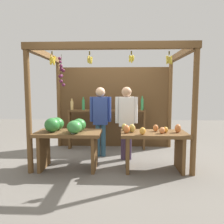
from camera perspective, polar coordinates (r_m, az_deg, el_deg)
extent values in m
plane|color=slate|center=(4.95, 0.09, -11.85)|extent=(12.00, 12.00, 0.00)
cylinder|color=brown|center=(4.12, -21.17, 0.59)|extent=(0.10, 0.10, 2.32)
cylinder|color=brown|center=(3.99, 20.95, 0.43)|extent=(0.10, 0.10, 2.32)
cylinder|color=brown|center=(5.91, -13.83, 2.33)|extent=(0.10, 0.10, 2.32)
cylinder|color=brown|center=(5.81, 15.00, 2.25)|extent=(0.10, 0.10, 2.32)
cube|color=brown|center=(3.84, -0.49, 17.10)|extent=(3.02, 0.12, 0.12)
cube|color=brown|center=(5.04, -17.24, 14.16)|extent=(0.12, 2.00, 0.12)
cube|color=brown|center=(4.94, 17.83, 14.33)|extent=(0.12, 2.00, 0.12)
cube|color=#52381E|center=(5.70, 0.48, 1.22)|extent=(2.92, 0.04, 2.09)
cylinder|color=brown|center=(4.02, 14.82, 14.82)|extent=(0.02, 0.02, 0.06)
ellipsoid|color=gold|center=(4.01, 15.22, 13.17)|extent=(0.04, 0.08, 0.15)
ellipsoid|color=gold|center=(4.03, 15.07, 13.11)|extent=(0.07, 0.07, 0.16)
ellipsoid|color=gold|center=(4.02, 14.61, 12.99)|extent=(0.09, 0.05, 0.15)
ellipsoid|color=gold|center=(4.00, 14.34, 13.21)|extent=(0.05, 0.08, 0.15)
ellipsoid|color=gold|center=(3.98, 14.37, 13.32)|extent=(0.07, 0.09, 0.16)
ellipsoid|color=gold|center=(3.97, 14.79, 13.21)|extent=(0.08, 0.04, 0.15)
ellipsoid|color=gold|center=(3.97, 15.25, 12.93)|extent=(0.08, 0.07, 0.16)
cylinder|color=brown|center=(3.93, -5.93, 15.17)|extent=(0.02, 0.02, 0.06)
ellipsoid|color=gold|center=(3.91, -5.50, 13.36)|extent=(0.04, 0.06, 0.14)
ellipsoid|color=gold|center=(3.95, -5.44, 13.40)|extent=(0.06, 0.05, 0.14)
ellipsoid|color=gold|center=(3.95, -6.11, 13.70)|extent=(0.05, 0.05, 0.14)
ellipsoid|color=gold|center=(3.92, -6.28, 13.58)|extent=(0.04, 0.06, 0.14)
ellipsoid|color=gold|center=(3.90, -6.12, 13.35)|extent=(0.08, 0.06, 0.14)
ellipsoid|color=gold|center=(3.89, -5.77, 13.53)|extent=(0.06, 0.05, 0.14)
cylinder|color=brown|center=(4.05, -15.51, 14.71)|extent=(0.02, 0.02, 0.06)
ellipsoid|color=gold|center=(4.03, -15.05, 12.76)|extent=(0.04, 0.09, 0.15)
ellipsoid|color=gold|center=(4.06, -14.90, 13.04)|extent=(0.08, 0.08, 0.16)
ellipsoid|color=gold|center=(4.08, -15.26, 13.14)|extent=(0.09, 0.04, 0.15)
ellipsoid|color=gold|center=(4.07, -15.67, 12.87)|extent=(0.07, 0.06, 0.16)
ellipsoid|color=gold|center=(4.04, -15.83, 12.86)|extent=(0.04, 0.09, 0.15)
ellipsoid|color=gold|center=(4.03, -15.83, 12.83)|extent=(0.06, 0.07, 0.16)
ellipsoid|color=gold|center=(4.02, -15.57, 13.26)|extent=(0.07, 0.04, 0.15)
ellipsoid|color=gold|center=(4.01, -15.26, 12.84)|extent=(0.06, 0.06, 0.16)
cylinder|color=brown|center=(3.90, 5.13, 15.25)|extent=(0.02, 0.02, 0.06)
ellipsoid|color=yellow|center=(3.89, 5.61, 13.92)|extent=(0.04, 0.05, 0.11)
ellipsoid|color=yellow|center=(3.91, 5.35, 13.45)|extent=(0.06, 0.05, 0.11)
ellipsoid|color=yellow|center=(3.92, 4.96, 13.91)|extent=(0.05, 0.04, 0.11)
ellipsoid|color=yellow|center=(3.89, 4.72, 13.58)|extent=(0.05, 0.07, 0.11)
ellipsoid|color=yellow|center=(3.87, 4.76, 14.00)|extent=(0.05, 0.06, 0.11)
ellipsoid|color=yellow|center=(3.85, 5.01, 13.82)|extent=(0.05, 0.04, 0.11)
ellipsoid|color=yellow|center=(3.87, 5.52, 14.05)|extent=(0.06, 0.06, 0.11)
cylinder|color=#4C422D|center=(4.30, -13.11, 10.97)|extent=(0.01, 0.01, 0.55)
sphere|color=#47142D|center=(4.32, -13.62, 13.54)|extent=(0.06, 0.06, 0.06)
sphere|color=#511938|center=(4.31, -13.47, 12.70)|extent=(0.06, 0.06, 0.06)
sphere|color=#511938|center=(4.32, -13.28, 11.74)|extent=(0.07, 0.07, 0.07)
sphere|color=#47142D|center=(4.31, -13.23, 10.96)|extent=(0.07, 0.07, 0.07)
sphere|color=#47142D|center=(4.30, -12.73, 10.59)|extent=(0.06, 0.06, 0.06)
sphere|color=#511938|center=(4.29, -13.48, 9.14)|extent=(0.07, 0.07, 0.07)
sphere|color=#601E42|center=(4.30, -13.19, 9.27)|extent=(0.06, 0.06, 0.06)
sphere|color=#511938|center=(4.26, -13.27, 7.88)|extent=(0.07, 0.07, 0.07)
sphere|color=#511938|center=(4.27, -12.66, 6.98)|extent=(0.06, 0.06, 0.06)
cube|color=brown|center=(4.20, -11.35, -5.48)|extent=(1.22, 0.64, 0.06)
cube|color=brown|center=(4.43, -17.52, -9.86)|extent=(0.06, 0.58, 0.66)
cube|color=brown|center=(4.20, -4.63, -10.45)|extent=(0.06, 0.58, 0.66)
ellipsoid|color=#2D7533|center=(4.18, -8.66, -3.38)|extent=(0.36, 0.36, 0.24)
ellipsoid|color=#38843D|center=(3.98, -9.85, -3.91)|extent=(0.30, 0.30, 0.24)
ellipsoid|color=#2D7533|center=(4.21, -15.49, -3.31)|extent=(0.35, 0.35, 0.27)
ellipsoid|color=#2D7533|center=(4.39, -14.37, -3.01)|extent=(0.35, 0.35, 0.25)
cylinder|color=white|center=(3.99, -10.18, -4.98)|extent=(0.07, 0.07, 0.09)
cube|color=brown|center=(4.13, 10.94, -5.68)|extent=(1.22, 0.64, 0.06)
cube|color=brown|center=(4.17, 4.06, -10.56)|extent=(0.06, 0.58, 0.66)
cube|color=brown|center=(4.32, 17.39, -10.26)|extent=(0.06, 0.58, 0.66)
ellipsoid|color=gold|center=(3.86, 8.05, -4.97)|extent=(0.11, 0.11, 0.13)
ellipsoid|color=#CC7038|center=(3.97, 3.85, -4.52)|extent=(0.15, 0.15, 0.15)
ellipsoid|color=gold|center=(4.12, 13.94, -4.57)|extent=(0.11, 0.11, 0.11)
ellipsoid|color=#CC7038|center=(4.21, 11.43, -4.16)|extent=(0.14, 0.14, 0.13)
ellipsoid|color=#CC7038|center=(4.18, 16.96, -4.16)|extent=(0.14, 0.14, 0.16)
ellipsoid|color=#B79E47|center=(4.20, 3.24, -4.00)|extent=(0.15, 0.15, 0.14)
ellipsoid|color=#E07F47|center=(4.03, 13.07, -4.72)|extent=(0.15, 0.15, 0.12)
ellipsoid|color=#B79E47|center=(4.05, 5.28, -4.26)|extent=(0.14, 0.14, 0.16)
ellipsoid|color=#CC7038|center=(4.17, 5.52, -4.28)|extent=(0.14, 0.14, 0.11)
cube|color=brown|center=(5.67, -11.06, -4.46)|extent=(0.05, 0.20, 1.00)
cube|color=brown|center=(5.55, 8.41, -4.64)|extent=(0.05, 0.20, 1.00)
cube|color=brown|center=(5.46, -1.45, 0.34)|extent=(1.90, 0.22, 0.04)
cylinder|color=#D8B266|center=(5.58, -10.50, 1.73)|extent=(0.07, 0.07, 0.22)
cylinder|color=#D8B266|center=(5.57, -10.53, 3.19)|extent=(0.03, 0.03, 0.06)
cylinder|color=#338C4C|center=(5.52, -7.55, 1.93)|extent=(0.07, 0.07, 0.26)
cylinder|color=#338C4C|center=(5.51, -7.57, 3.62)|extent=(0.03, 0.03, 0.06)
cylinder|color=silver|center=(5.48, -4.50, 1.75)|extent=(0.06, 0.06, 0.23)
cylinder|color=silver|center=(5.47, -4.51, 3.26)|extent=(0.03, 0.03, 0.06)
cylinder|color=#D8B266|center=(5.45, -1.38, 1.87)|extent=(0.06, 0.06, 0.25)
cylinder|color=#D8B266|center=(5.44, -1.39, 3.51)|extent=(0.03, 0.03, 0.06)
cylinder|color=gold|center=(5.44, 1.64, 1.90)|extent=(0.07, 0.07, 0.26)
cylinder|color=gold|center=(5.43, 1.65, 3.58)|extent=(0.03, 0.03, 0.06)
cylinder|color=#D8B266|center=(5.44, 4.86, 2.05)|extent=(0.06, 0.06, 0.29)
cylinder|color=#D8B266|center=(5.43, 4.88, 3.90)|extent=(0.03, 0.03, 0.06)
cylinder|color=#338C4C|center=(5.46, 7.95, 2.01)|extent=(0.07, 0.07, 0.29)
cylinder|color=#338C4C|center=(5.45, 7.98, 3.84)|extent=(0.03, 0.03, 0.06)
cylinder|color=#305970|center=(4.97, -3.71, -7.42)|extent=(0.11, 0.11, 0.73)
cylinder|color=#305970|center=(4.96, -2.32, -7.44)|extent=(0.11, 0.11, 0.73)
cube|color=#2D428C|center=(4.85, -3.06, 0.36)|extent=(0.32, 0.19, 0.62)
cylinder|color=#2D428C|center=(4.87, -5.40, 0.73)|extent=(0.08, 0.08, 0.56)
cylinder|color=#2D428C|center=(4.83, -0.70, 0.71)|extent=(0.08, 0.08, 0.56)
sphere|color=tan|center=(4.83, -3.08, 5.26)|extent=(0.21, 0.21, 0.21)
cylinder|color=#402E4A|center=(4.74, 3.03, -8.05)|extent=(0.11, 0.11, 0.74)
cylinder|color=#402E4A|center=(4.74, 4.50, -8.05)|extent=(0.11, 0.11, 0.74)
cube|color=white|center=(4.62, 3.82, 0.13)|extent=(0.32, 0.19, 0.62)
cylinder|color=white|center=(4.62, 1.35, 0.53)|extent=(0.08, 0.08, 0.56)
cylinder|color=white|center=(4.63, 6.30, 0.51)|extent=(0.08, 0.08, 0.56)
sphere|color=tan|center=(4.60, 3.86, 5.31)|extent=(0.21, 0.21, 0.21)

